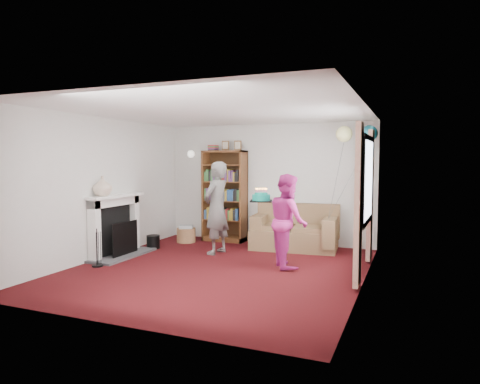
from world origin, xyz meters
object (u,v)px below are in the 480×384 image
at_px(person_striped, 216,208).
at_px(person_magenta, 288,220).
at_px(birthday_cake, 261,198).
at_px(bookcase, 225,197).
at_px(sofa, 295,232).

relative_size(person_striped, person_magenta, 1.12).
distance_m(person_striped, birthday_cake, 1.15).
relative_size(bookcase, birthday_cake, 6.02).
xyz_separation_m(person_magenta, birthday_cake, (-0.47, 0.02, 0.36)).
relative_size(bookcase, sofa, 1.31).
xyz_separation_m(sofa, birthday_cake, (-0.21, -1.45, 0.79)).
distance_m(sofa, birthday_cake, 1.66).
height_order(bookcase, person_magenta, bookcase).
bearing_deg(person_striped, bookcase, -153.56).
bearing_deg(bookcase, sofa, -8.22).
xyz_separation_m(bookcase, person_striped, (0.38, -1.24, -0.09)).
relative_size(sofa, person_striped, 0.96).
distance_m(person_magenta, birthday_cake, 0.59).
bearing_deg(person_magenta, person_striped, 42.81).
distance_m(person_striped, person_magenta, 1.58).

